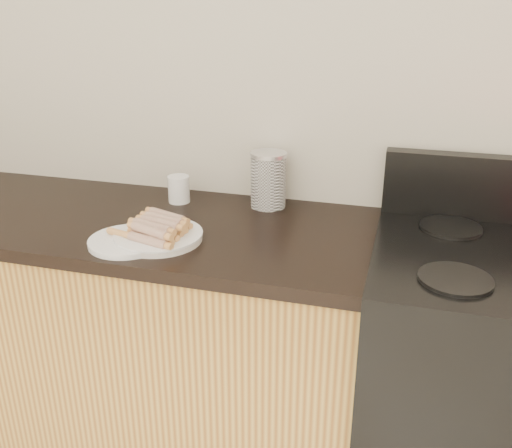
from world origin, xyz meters
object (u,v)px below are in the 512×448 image
(stove, at_px, (493,399))
(main_plate, at_px, (159,237))
(mug, at_px, (179,189))
(side_plate, at_px, (128,241))
(canister, at_px, (268,180))

(stove, relative_size, main_plate, 3.63)
(mug, bearing_deg, side_plate, -90.82)
(side_plate, distance_m, mug, 0.36)
(stove, distance_m, mug, 1.18)
(side_plate, height_order, mug, mug)
(side_plate, distance_m, canister, 0.51)
(main_plate, xyz_separation_m, side_plate, (-0.07, -0.05, -0.00))
(main_plate, bearing_deg, side_plate, -147.53)
(side_plate, bearing_deg, mug, 89.18)
(main_plate, relative_size, side_plate, 1.13)
(side_plate, relative_size, mug, 2.46)
(main_plate, distance_m, canister, 0.43)
(canister, bearing_deg, mug, -172.37)
(stove, relative_size, mug, 10.05)
(side_plate, relative_size, canister, 1.21)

